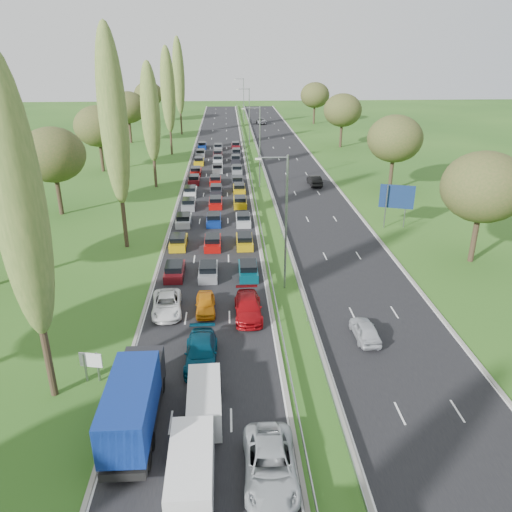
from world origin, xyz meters
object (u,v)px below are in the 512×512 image
object	(u,v)px
near_car_2	(167,304)
info_sign	(91,363)
blue_lorry	(134,402)
white_van_rear	(192,467)
direction_sign	(397,199)
white_van_front	(205,399)

from	to	relation	value
near_car_2	info_sign	xyz separation A→B (m)	(-3.83, -8.89, 0.65)
blue_lorry	white_van_rear	distance (m)	5.40
near_car_2	direction_sign	world-z (taller)	direction_sign
blue_lorry	direction_sign	bearing A→B (deg)	52.52
near_car_2	blue_lorry	world-z (taller)	blue_lorry
direction_sign	white_van_front	bearing A→B (deg)	-124.01
near_car_2	white_van_rear	world-z (taller)	white_van_rear
white_van_rear	direction_sign	distance (m)	43.05
white_van_front	white_van_rear	distance (m)	5.26
blue_lorry	white_van_rear	size ratio (longest dim) A/B	1.59
white_van_front	white_van_rear	size ratio (longest dim) A/B	0.90
near_car_2	white_van_rear	bearing A→B (deg)	-84.95
blue_lorry	info_sign	bearing A→B (deg)	127.63
info_sign	white_van_front	bearing A→B (deg)	-25.47
near_car_2	info_sign	size ratio (longest dim) A/B	2.39
white_van_rear	direction_sign	bearing A→B (deg)	58.83
white_van_front	direction_sign	xyz separation A→B (m)	(21.43, 31.76, 2.56)
white_van_front	direction_sign	distance (m)	38.39
white_van_front	direction_sign	size ratio (longest dim) A/B	0.94
blue_lorry	info_sign	xyz separation A→B (m)	(-3.56, 4.62, -0.53)
white_van_front	white_van_rear	xyz separation A→B (m)	(-0.44, -5.24, 0.11)
blue_lorry	white_van_front	world-z (taller)	blue_lorry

